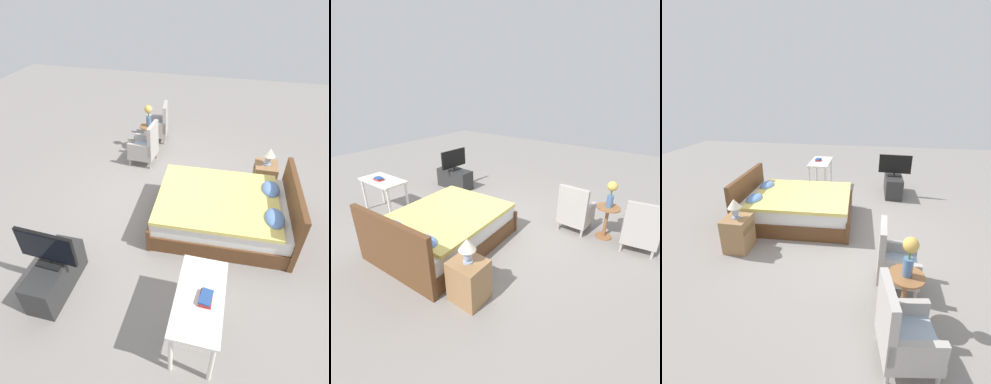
{
  "view_description": "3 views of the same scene",
  "coord_description": "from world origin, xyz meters",
  "views": [
    {
      "loc": [
        4.06,
        0.84,
        3.54
      ],
      "look_at": [
        0.37,
        -0.05,
        0.62
      ],
      "focal_mm": 28.0,
      "sensor_mm": 36.0,
      "label": 1
    },
    {
      "loc": [
        -2.72,
        3.44,
        2.6
      ],
      "look_at": [
        -0.09,
        -0.14,
        0.72
      ],
      "focal_mm": 24.0,
      "sensor_mm": 36.0,
      "label": 2
    },
    {
      "loc": [
        -4.33,
        -0.48,
        2.51
      ],
      "look_at": [
        0.39,
        0.31,
        0.6
      ],
      "focal_mm": 24.0,
      "sensor_mm": 36.0,
      "label": 3
    }
  ],
  "objects": [
    {
      "name": "book_stack",
      "position": [
        2.22,
        0.83,
        0.77
      ],
      "size": [
        0.21,
        0.15,
        0.06
      ],
      "color": "#AD2823",
      "rests_on": "vanity_desk"
    },
    {
      "name": "flower_vase",
      "position": [
        -1.93,
        -0.98,
        0.9
      ],
      "size": [
        0.17,
        0.17,
        0.48
      ],
      "color": "#4C709E",
      "rests_on": "side_table"
    },
    {
      "name": "table_lamp",
      "position": [
        -0.93,
        1.57,
        0.8
      ],
      "size": [
        0.22,
        0.22,
        0.33
      ],
      "color": "#9EADC6",
      "rests_on": "nightstand"
    },
    {
      "name": "side_table",
      "position": [
        -1.93,
        -0.98,
        0.38
      ],
      "size": [
        0.4,
        0.4,
        0.61
      ],
      "color": "#936038",
      "rests_on": "ground_plane"
    },
    {
      "name": "nightstand",
      "position": [
        -0.93,
        1.57,
        0.29
      ],
      "size": [
        0.44,
        0.41,
        0.58
      ],
      "color": "#997047",
      "rests_on": "ground_plane"
    },
    {
      "name": "ground_plane",
      "position": [
        0.0,
        0.0,
        0.0
      ],
      "size": [
        16.0,
        16.0,
        0.0
      ],
      "primitive_type": "plane",
      "color": "gray"
    },
    {
      "name": "bed",
      "position": [
        0.24,
        0.92,
        0.3
      ],
      "size": [
        1.72,
        2.21,
        0.96
      ],
      "color": "brown",
      "rests_on": "ground_plane"
    },
    {
      "name": "vanity_desk",
      "position": [
        2.19,
        0.77,
        0.63
      ],
      "size": [
        1.04,
        0.52,
        0.74
      ],
      "color": "silver",
      "rests_on": "ground_plane"
    },
    {
      "name": "armchair_by_window_left",
      "position": [
        -2.49,
        -0.9,
        0.37
      ],
      "size": [
        0.61,
        0.61,
        0.92
      ],
      "color": "#ADA8A3",
      "rests_on": "ground_plane"
    },
    {
      "name": "tv_stand",
      "position": [
        2.0,
        -1.14,
        0.25
      ],
      "size": [
        0.96,
        0.4,
        0.49
      ],
      "color": "#2D2D2D",
      "rests_on": "ground_plane"
    },
    {
      "name": "tv_flatscreen",
      "position": [
        2.0,
        -1.14,
        0.77
      ],
      "size": [
        0.22,
        0.78,
        0.53
      ],
      "color": "black",
      "rests_on": "tv_stand"
    },
    {
      "name": "armchair_by_window_right",
      "position": [
        -1.39,
        -0.9,
        0.37
      ],
      "size": [
        0.57,
        0.57,
        0.92
      ],
      "color": "#ADA8A3",
      "rests_on": "ground_plane"
    }
  ]
}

